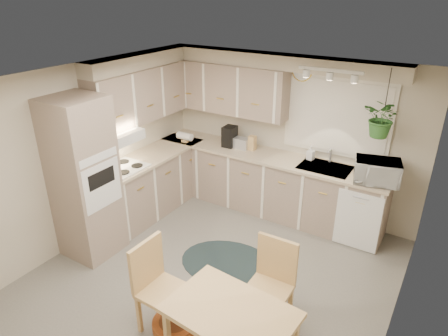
{
  "coord_description": "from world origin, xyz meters",
  "views": [
    {
      "loc": [
        2.17,
        -3.25,
        3.26
      ],
      "look_at": [
        -0.19,
        0.55,
        1.21
      ],
      "focal_mm": 32.0,
      "sensor_mm": 36.0,
      "label": 1
    }
  ],
  "objects": [
    {
      "name": "floor",
      "position": [
        0.0,
        0.0,
        0.0
      ],
      "size": [
        4.2,
        4.2,
        0.0
      ],
      "primitive_type": "plane",
      "color": "slate",
      "rests_on": "ground"
    },
    {
      "name": "ceiling",
      "position": [
        0.0,
        0.0,
        2.4
      ],
      "size": [
        4.2,
        4.2,
        0.0
      ],
      "primitive_type": "plane",
      "color": "white",
      "rests_on": "wall_back"
    },
    {
      "name": "wall_back",
      "position": [
        0.0,
        2.1,
        1.2
      ],
      "size": [
        4.0,
        0.04,
        2.4
      ],
      "primitive_type": "cube",
      "color": "#B7AD97",
      "rests_on": "floor"
    },
    {
      "name": "wall_front",
      "position": [
        0.0,
        -2.1,
        1.2
      ],
      "size": [
        4.0,
        0.04,
        2.4
      ],
      "primitive_type": "cube",
      "color": "#B7AD97",
      "rests_on": "floor"
    },
    {
      "name": "wall_left",
      "position": [
        -2.0,
        0.0,
        1.2
      ],
      "size": [
        0.04,
        4.2,
        2.4
      ],
      "primitive_type": "cube",
      "color": "#B7AD97",
      "rests_on": "floor"
    },
    {
      "name": "wall_right",
      "position": [
        2.0,
        0.0,
        1.2
      ],
      "size": [
        0.04,
        4.2,
        2.4
      ],
      "primitive_type": "cube",
      "color": "#B7AD97",
      "rests_on": "floor"
    },
    {
      "name": "base_cab_left",
      "position": [
        -1.7,
        0.88,
        0.45
      ],
      "size": [
        0.6,
        1.85,
        0.9
      ],
      "primitive_type": "cube",
      "color": "gray",
      "rests_on": "floor"
    },
    {
      "name": "base_cab_back",
      "position": [
        -0.2,
        1.8,
        0.45
      ],
      "size": [
        3.6,
        0.6,
        0.9
      ],
      "primitive_type": "cube",
      "color": "gray",
      "rests_on": "floor"
    },
    {
      "name": "counter_left",
      "position": [
        -1.69,
        0.88,
        0.92
      ],
      "size": [
        0.64,
        1.89,
        0.04
      ],
      "primitive_type": "cube",
      "color": "#C2A98D",
      "rests_on": "base_cab_left"
    },
    {
      "name": "counter_back",
      "position": [
        -0.2,
        1.79,
        0.92
      ],
      "size": [
        3.64,
        0.64,
        0.04
      ],
      "primitive_type": "cube",
      "color": "#C2A98D",
      "rests_on": "base_cab_back"
    },
    {
      "name": "oven_stack",
      "position": [
        -1.68,
        -0.38,
        1.05
      ],
      "size": [
        0.65,
        0.65,
        2.1
      ],
      "primitive_type": "cube",
      "color": "gray",
      "rests_on": "floor"
    },
    {
      "name": "wall_oven_face",
      "position": [
        -1.35,
        -0.38,
        1.05
      ],
      "size": [
        0.02,
        0.56,
        0.58
      ],
      "primitive_type": "cube",
      "color": "silver",
      "rests_on": "oven_stack"
    },
    {
      "name": "upper_cab_left",
      "position": [
        -1.82,
        1.0,
        1.83
      ],
      "size": [
        0.35,
        2.0,
        0.75
      ],
      "primitive_type": "cube",
      "color": "gray",
      "rests_on": "wall_left"
    },
    {
      "name": "upper_cab_back",
      "position": [
        -1.0,
        1.93,
        1.83
      ],
      "size": [
        2.0,
        0.35,
        0.75
      ],
      "primitive_type": "cube",
      "color": "gray",
      "rests_on": "wall_back"
    },
    {
      "name": "soffit_left",
      "position": [
        -1.85,
        1.0,
        2.3
      ],
      "size": [
        0.3,
        2.0,
        0.2
      ],
      "primitive_type": "cube",
      "color": "#B7AD97",
      "rests_on": "wall_left"
    },
    {
      "name": "soffit_back",
      "position": [
        -0.2,
        1.95,
        2.3
      ],
      "size": [
        3.6,
        0.3,
        0.2
      ],
      "primitive_type": "cube",
      "color": "#B7AD97",
      "rests_on": "wall_back"
    },
    {
      "name": "cooktop",
      "position": [
        -1.68,
        0.3,
        0.94
      ],
      "size": [
        0.52,
        0.58,
        0.02
      ],
      "primitive_type": "cube",
      "color": "silver",
      "rests_on": "counter_left"
    },
    {
      "name": "range_hood",
      "position": [
        -1.7,
        0.3,
        1.4
      ],
      "size": [
        0.4,
        0.6,
        0.14
      ],
      "primitive_type": "cube",
      "color": "silver",
      "rests_on": "upper_cab_left"
    },
    {
      "name": "window_blinds",
      "position": [
        0.7,
        2.07,
        1.6
      ],
      "size": [
        1.4,
        0.02,
        1.0
      ],
      "primitive_type": "cube",
      "color": "white",
      "rests_on": "wall_back"
    },
    {
      "name": "window_frame",
      "position": [
        0.7,
        2.08,
        1.6
      ],
      "size": [
        1.5,
        0.02,
        1.1
      ],
      "primitive_type": "cube",
      "color": "beige",
      "rests_on": "wall_back"
    },
    {
      "name": "sink",
      "position": [
        0.7,
        1.8,
        0.9
      ],
      "size": [
        0.7,
        0.48,
        0.1
      ],
      "primitive_type": "cube",
      "color": "#ABADB3",
      "rests_on": "counter_back"
    },
    {
      "name": "dishwasher_front",
      "position": [
        1.3,
        1.49,
        0.42
      ],
      "size": [
        0.58,
        0.02,
        0.83
      ],
      "primitive_type": "cube",
      "color": "silver",
      "rests_on": "base_cab_back"
    },
    {
      "name": "track_light_bar",
      "position": [
        0.7,
        1.55,
        2.33
      ],
      "size": [
        0.8,
        0.04,
        0.04
      ],
      "primitive_type": "cube",
      "color": "silver",
      "rests_on": "ceiling"
    },
    {
      "name": "wall_clock",
      "position": [
        0.15,
        2.07,
        2.18
      ],
      "size": [
        0.3,
        0.03,
        0.3
      ],
      "primitive_type": "cylinder",
      "rotation": [
        1.57,
        0.0,
        0.0
      ],
      "color": "#E8C252",
      "rests_on": "wall_back"
    },
    {
      "name": "chair_left",
      "position": [
        0.02,
        -0.93,
        0.5
      ],
      "size": [
        0.48,
        0.48,
        0.99
      ],
      "primitive_type": "cube",
      "rotation": [
        0.0,
        0.0,
        -1.6
      ],
      "color": "tan",
      "rests_on": "floor"
    },
    {
      "name": "chair_back",
      "position": [
        0.89,
        -0.36,
        0.49
      ],
      "size": [
        0.46,
        0.46,
        0.97
      ],
      "primitive_type": "cube",
      "rotation": [
        0.0,
        0.0,
        3.16
      ],
      "color": "tan",
      "rests_on": "floor"
    },
    {
      "name": "braided_rug",
      "position": [
        0.02,
        0.31,
        0.01
      ],
      "size": [
        1.38,
        1.13,
        0.01
      ],
      "primitive_type": "ellipsoid",
      "rotation": [
        0.0,
        0.0,
        0.17
      ],
      "color": "black",
      "rests_on": "floor"
    },
    {
      "name": "pet_bed",
      "position": [
        0.11,
        -0.9,
        0.05
      ],
      "size": [
        0.56,
        0.56,
        0.11
      ],
      "primitive_type": "cylinder",
      "rotation": [
        0.0,
        0.0,
        0.23
      ],
      "color": "#A74E21",
      "rests_on": "floor"
    },
    {
      "name": "microwave",
      "position": [
        1.4,
        1.7,
        1.13
      ],
      "size": [
        0.61,
        0.44,
        0.38
      ],
      "primitive_type": "imported",
      "rotation": [
        0.0,
        0.0,
        0.26
      ],
      "color": "silver",
      "rests_on": "counter_back"
    },
    {
      "name": "soap_bottle",
      "position": [
        0.42,
        1.95,
        0.99
      ],
      "size": [
        0.13,
        0.22,
        0.1
      ],
      "primitive_type": "imported",
      "rotation": [
        0.0,
        0.0,
        -0.15
      ],
      "color": "silver",
      "rests_on": "counter_back"
    },
    {
      "name": "hanging_plant",
      "position": [
        1.36,
        1.7,
        1.74
      ],
      "size": [
        0.57,
        0.6,
        0.38
      ],
      "primitive_type": "imported",
      "rotation": [
        0.0,
        0.0,
        -0.31
      ],
      "color": "#2B5F26",
      "rests_on": "ceiling"
    },
    {
      "name": "coffee_maker",
      "position": [
        -0.86,
        1.8,
        1.1
      ],
      "size": [
        0.19,
        0.23,
        0.32
      ],
      "primitive_type": "cube",
      "rotation": [
        0.0,
        0.0,
        0.04
      ],
      "color": "black",
      "rests_on": "counter_back"
    },
    {
      "name": "toaster",
      "position": [
        -0.67,
        1.82,
        1.02
      ],
      "size": [
        0.27,
        0.16,
        0.16
      ],
      "primitive_type": "cube",
      "rotation": [
        0.0,
        0.0,
        0.01
      ],
      "color": "#ABADB3",
      "rests_on": "counter_back"
    },
    {
      "name": "knife_block",
      "position": [
        -0.48,
        1.85,
        1.05
      ],
      "size": [
        0.11,
        0.11,
        0.22
      ],
      "primitive_type": "cube",
      "rotation": [
        0.0,
        0.0,
        -0.04
      ],
      "color": "tan",
      "rests_on": "counter_back"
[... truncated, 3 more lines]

